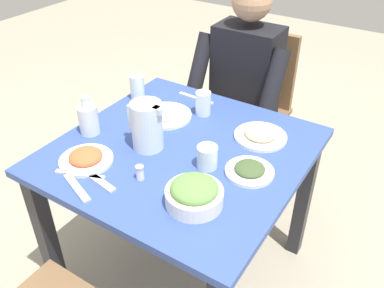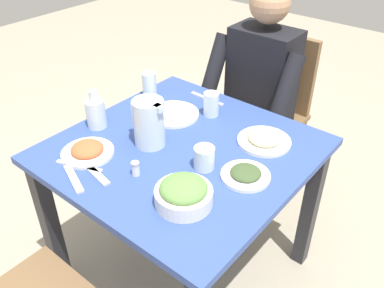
{
  "view_description": "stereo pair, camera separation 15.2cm",
  "coord_description": "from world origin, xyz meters",
  "views": [
    {
      "loc": [
        -0.73,
        1.07,
        1.62
      ],
      "look_at": [
        -0.05,
        0.0,
        0.75
      ],
      "focal_mm": 38.37,
      "sensor_mm": 36.0,
      "label": 1
    },
    {
      "loc": [
        -0.86,
        0.98,
        1.62
      ],
      "look_at": [
        -0.05,
        0.0,
        0.75
      ],
      "focal_mm": 38.37,
      "sensor_mm": 36.0,
      "label": 2
    }
  ],
  "objects": [
    {
      "name": "fork_near",
      "position": [
        0.13,
        0.32,
        0.72
      ],
      "size": [
        0.17,
        0.06,
        0.01
      ],
      "primitive_type": "cube",
      "rotation": [
        0.0,
        0.0,
        -0.18
      ],
      "color": "silver",
      "rests_on": "dining_table"
    },
    {
      "name": "plate_rice_curry",
      "position": [
        0.25,
        0.26,
        0.73
      ],
      "size": [
        0.2,
        0.2,
        0.05
      ],
      "color": "white",
      "rests_on": "dining_table"
    },
    {
      "name": "oil_carafe",
      "position": [
        0.37,
        0.11,
        0.77
      ],
      "size": [
        0.08,
        0.08,
        0.16
      ],
      "color": "silver",
      "rests_on": "dining_table"
    },
    {
      "name": "dining_table",
      "position": [
        0.0,
        0.0,
        0.6
      ],
      "size": [
        0.92,
        0.92,
        0.71
      ],
      "color": "#334C99",
      "rests_on": "ground_plane"
    },
    {
      "name": "ground_plane",
      "position": [
        0.0,
        0.0,
        0.0
      ],
      "size": [
        8.0,
        8.0,
        0.0
      ],
      "primitive_type": "plane",
      "color": "#9E937F"
    },
    {
      "name": "plate_beans",
      "position": [
        -0.23,
        -0.23,
        0.73
      ],
      "size": [
        0.21,
        0.21,
        0.05
      ],
      "color": "white",
      "rests_on": "dining_table"
    },
    {
      "name": "water_glass_center",
      "position": [
        0.07,
        -0.27,
        0.76
      ],
      "size": [
        0.07,
        0.07,
        0.11
      ],
      "primitive_type": "cylinder",
      "color": "silver",
      "rests_on": "dining_table"
    },
    {
      "name": "knife_near",
      "position": [
        0.21,
        0.33,
        0.72
      ],
      "size": [
        0.18,
        0.08,
        0.01
      ],
      "primitive_type": "cube",
      "rotation": [
        0.0,
        0.0,
        0.35
      ],
      "color": "silver",
      "rests_on": "dining_table"
    },
    {
      "name": "salad_bowl",
      "position": [
        -0.21,
        0.24,
        0.75
      ],
      "size": [
        0.19,
        0.19,
        0.09
      ],
      "color": "white",
      "rests_on": "dining_table"
    },
    {
      "name": "fork_far",
      "position": [
        0.17,
        0.39,
        0.72
      ],
      "size": [
        0.17,
        0.09,
        0.01
      ],
      "primitive_type": "cube",
      "rotation": [
        0.0,
        0.0,
        -0.37
      ],
      "color": "silver",
      "rests_on": "dining_table"
    },
    {
      "name": "diner_near",
      "position": [
        0.07,
        -0.61,
        0.66
      ],
      "size": [
        0.48,
        0.53,
        1.19
      ],
      "color": "black",
      "rests_on": "ground_plane"
    },
    {
      "name": "water_pitcher",
      "position": [
        0.11,
        0.06,
        0.81
      ],
      "size": [
        0.16,
        0.12,
        0.19
      ],
      "color": "silver",
      "rests_on": "dining_table"
    },
    {
      "name": "salt_shaker",
      "position": [
        0.02,
        0.23,
        0.74
      ],
      "size": [
        0.03,
        0.03,
        0.05
      ],
      "color": "white",
      "rests_on": "dining_table"
    },
    {
      "name": "water_glass_near_left",
      "position": [
        0.4,
        -0.23,
        0.77
      ],
      "size": [
        0.07,
        0.07,
        0.11
      ],
      "primitive_type": "cylinder",
      "color": "silver",
      "rests_on": "dining_table"
    },
    {
      "name": "knife_far",
      "position": [
        0.16,
        -0.37,
        0.72
      ],
      "size": [
        0.19,
        0.03,
        0.01
      ],
      "primitive_type": "cube",
      "rotation": [
        0.0,
        0.0,
        -0.04
      ],
      "color": "silver",
      "rests_on": "dining_table"
    },
    {
      "name": "plate_dolmas",
      "position": [
        -0.29,
        -0.0,
        0.73
      ],
      "size": [
        0.18,
        0.18,
        0.04
      ],
      "color": "white",
      "rests_on": "dining_table"
    },
    {
      "name": "plate_yoghurt",
      "position": [
        0.19,
        -0.16,
        0.73
      ],
      "size": [
        0.23,
        0.23,
        0.04
      ],
      "color": "white",
      "rests_on": "dining_table"
    },
    {
      "name": "chair_near",
      "position": [
        0.07,
        -0.82,
        0.51
      ],
      "size": [
        0.4,
        0.4,
        0.9
      ],
      "color": "brown",
      "rests_on": "ground_plane"
    },
    {
      "name": "water_glass_near_right",
      "position": [
        -0.14,
        0.05,
        0.75
      ],
      "size": [
        0.08,
        0.08,
        0.09
      ],
      "primitive_type": "cylinder",
      "color": "silver",
      "rests_on": "dining_table"
    }
  ]
}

